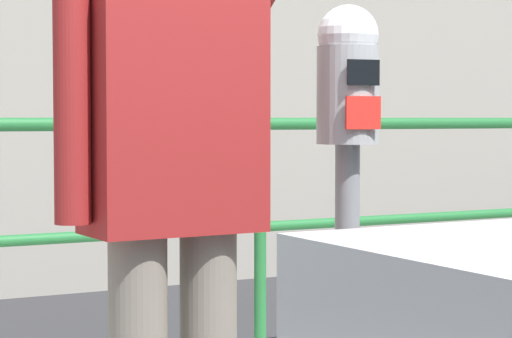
% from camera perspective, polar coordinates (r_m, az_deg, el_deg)
% --- Properties ---
extents(parking_meter, '(0.18, 0.19, 1.47)m').
position_cam_1_polar(parking_meter, '(2.88, 5.13, 1.22)').
color(parking_meter, slate).
rests_on(parking_meter, sidewalk_curb).
extents(pedestrian_at_meter, '(0.63, 0.61, 1.74)m').
position_cam_1_polar(pedestrian_at_meter, '(2.63, -4.71, -0.49)').
color(pedestrian_at_meter, slate).
rests_on(pedestrian_at_meter, sidewalk_curb).
extents(background_railing, '(24.06, 0.06, 1.15)m').
position_cam_1_polar(background_railing, '(4.65, -9.87, -1.34)').
color(background_railing, '#1E602D').
rests_on(background_railing, sidewalk_curb).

